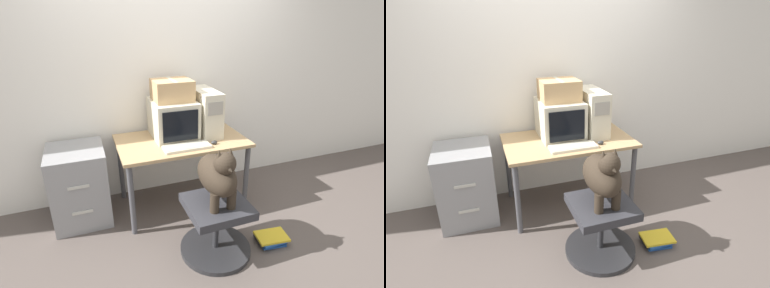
{
  "view_description": "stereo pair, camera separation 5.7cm",
  "coord_description": "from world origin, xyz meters",
  "views": [
    {
      "loc": [
        -0.86,
        -2.22,
        1.84
      ],
      "look_at": [
        -0.01,
        0.05,
        0.81
      ],
      "focal_mm": 28.0,
      "sensor_mm": 36.0,
      "label": 1
    },
    {
      "loc": [
        -0.81,
        -2.24,
        1.84
      ],
      "look_at": [
        -0.01,
        0.05,
        0.81
      ],
      "focal_mm": 28.0,
      "sensor_mm": 36.0,
      "label": 2
    }
  ],
  "objects": [
    {
      "name": "ground_plane",
      "position": [
        0.0,
        0.0,
        0.0
      ],
      "size": [
        12.0,
        12.0,
        0.0
      ],
      "primitive_type": "plane",
      "color": "#564C47"
    },
    {
      "name": "wall_back",
      "position": [
        0.0,
        0.81,
        1.3
      ],
      "size": [
        8.0,
        0.05,
        2.6
      ],
      "color": "white",
      "rests_on": "ground_plane"
    },
    {
      "name": "desk",
      "position": [
        0.0,
        0.37,
        0.64
      ],
      "size": [
        1.24,
        0.74,
        0.73
      ],
      "color": "tan",
      "rests_on": "ground_plane"
    },
    {
      "name": "crt_monitor",
      "position": [
        -0.04,
        0.48,
        0.92
      ],
      "size": [
        0.41,
        0.49,
        0.37
      ],
      "color": "beige",
      "rests_on": "desk"
    },
    {
      "name": "pc_tower",
      "position": [
        0.29,
        0.46,
        0.96
      ],
      "size": [
        0.2,
        0.51,
        0.45
      ],
      "color": "beige",
      "rests_on": "desk"
    },
    {
      "name": "keyboard",
      "position": [
        -0.02,
        0.14,
        0.75
      ],
      "size": [
        0.44,
        0.17,
        0.03
      ],
      "color": "beige",
      "rests_on": "desk"
    },
    {
      "name": "computer_mouse",
      "position": [
        0.25,
        0.14,
        0.75
      ],
      "size": [
        0.06,
        0.04,
        0.04
      ],
      "color": "#333333",
      "rests_on": "desk"
    },
    {
      "name": "office_chair",
      "position": [
        0.03,
        -0.41,
        0.25
      ],
      "size": [
        0.6,
        0.6,
        0.48
      ],
      "color": "#262628",
      "rests_on": "ground_plane"
    },
    {
      "name": "dog",
      "position": [
        0.03,
        -0.41,
        0.73
      ],
      "size": [
        0.26,
        0.48,
        0.5
      ],
      "color": "#33281E",
      "rests_on": "office_chair"
    },
    {
      "name": "filing_cabinet",
      "position": [
        -0.99,
        0.47,
        0.37
      ],
      "size": [
        0.51,
        0.56,
        0.74
      ],
      "color": "gray",
      "rests_on": "ground_plane"
    },
    {
      "name": "cardboard_box",
      "position": [
        -0.04,
        0.49,
        1.2
      ],
      "size": [
        0.36,
        0.31,
        0.2
      ],
      "color": "tan",
      "rests_on": "crt_monitor"
    },
    {
      "name": "book_stack_floor",
      "position": [
        0.53,
        -0.5,
        0.04
      ],
      "size": [
        0.29,
        0.22,
        0.08
      ],
      "color": "#1E4C9E",
      "rests_on": "ground_plane"
    }
  ]
}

